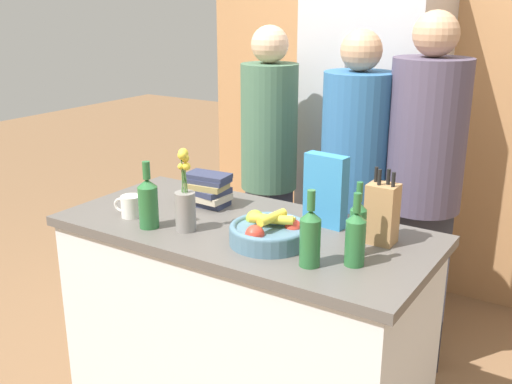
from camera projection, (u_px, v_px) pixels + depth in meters
name	position (u px, v px, depth m)	size (l,w,h in m)	color
kitchen_island	(245.00, 325.00, 2.57)	(1.53, 0.72, 0.92)	silver
back_wall_wood	(401.00, 83.00, 3.72)	(2.73, 0.12, 2.60)	#AD7A4C
refrigerator	(371.00, 146.00, 3.54)	(0.70, 0.62, 1.93)	#B7B7BC
fruit_bowl	(269.00, 232.00, 2.24)	(0.30, 0.30, 0.13)	slate
knife_block	(382.00, 213.00, 2.23)	(0.11, 0.09, 0.29)	#A87A4C
flower_vase	(185.00, 203.00, 2.35)	(0.08, 0.08, 0.33)	gray
cereal_box	(326.00, 191.00, 2.39)	(0.18, 0.08, 0.30)	teal
coffee_mug	(130.00, 206.00, 2.52)	(0.12, 0.09, 0.09)	silver
book_stack	(208.00, 190.00, 2.65)	(0.20, 0.16, 0.14)	#2D334C
bottle_oil	(355.00, 237.00, 2.04)	(0.07, 0.07, 0.26)	#286633
bottle_vinegar	(148.00, 202.00, 2.38)	(0.08, 0.08, 0.27)	#286633
bottle_wine	(310.00, 236.00, 2.03)	(0.07, 0.07, 0.27)	#286633
bottle_water	(358.00, 226.00, 2.13)	(0.06, 0.06, 0.27)	#286633
person_at_sink	(269.00, 162.00, 3.26)	(0.30, 0.30, 1.67)	#383842
person_in_blue	(354.00, 182.00, 2.94)	(0.34, 0.34, 1.67)	#383842
person_in_red_tee	(423.00, 180.00, 2.81)	(0.36, 0.36, 1.75)	#383842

